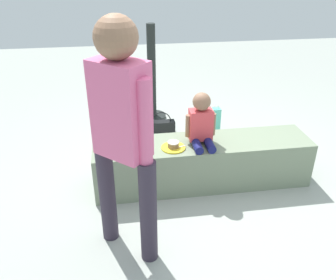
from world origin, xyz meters
TOP-DOWN VIEW (x-y plane):
  - ground_plane at (0.00, 0.00)m, footprint 12.00×12.00m
  - concrete_ledge at (0.00, 0.00)m, footprint 2.04×0.47m
  - child_seated at (-0.03, -0.02)m, footprint 0.28×0.32m
  - adult_standing at (-0.74, -0.77)m, footprint 0.40×0.39m
  - cake_plate at (-0.29, -0.08)m, footprint 0.22×0.22m
  - gift_bag at (0.37, 1.06)m, footprint 0.21×0.10m
  - railing_post at (-0.30, 1.61)m, footprint 0.36×0.36m
  - water_bottle_near_gift at (0.47, 0.60)m, footprint 0.07×0.07m
  - water_bottle_far_side at (-0.88, 1.18)m, footprint 0.07×0.07m
  - party_cup_red at (0.64, 0.63)m, footprint 0.09×0.09m
  - handbag_black_leather at (-0.26, 1.05)m, footprint 0.34×0.11m

SIDE VIEW (x-z plane):
  - ground_plane at x=0.00m, z-range 0.00..0.00m
  - party_cup_red at x=0.64m, z-range 0.00..0.12m
  - water_bottle_far_side at x=-0.88m, z-range -0.01..0.18m
  - handbag_black_leather at x=-0.26m, z-range -0.05..0.26m
  - water_bottle_near_gift at x=0.47m, z-range -0.01..0.23m
  - gift_bag at x=0.37m, z-range -0.02..0.34m
  - concrete_ledge at x=0.00m, z-range 0.00..0.45m
  - cake_plate at x=-0.29m, z-range 0.43..0.50m
  - railing_post at x=-0.30m, z-range -0.14..1.10m
  - child_seated at x=-0.03m, z-range 0.42..0.90m
  - adult_standing at x=-0.74m, z-range 0.18..1.89m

